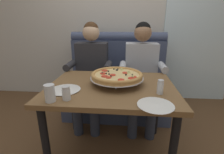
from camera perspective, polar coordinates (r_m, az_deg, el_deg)
ground_plane at (r=1.86m, az=-0.21°, el=-24.40°), size 16.00×16.00×0.00m
back_wall_with_window at (r=2.83m, az=2.66°, el=21.10°), size 6.00×0.12×2.80m
window_panel at (r=2.97m, az=29.03°, el=18.84°), size 1.10×0.02×2.80m
booth_bench at (r=2.42m, az=1.72°, el=-2.64°), size 1.41×0.78×1.13m
dining_table at (r=1.50m, az=-0.23°, el=-6.29°), size 1.11×0.84×0.73m
diner_left at (r=2.11m, az=-7.28°, el=2.98°), size 0.54×0.64×1.27m
diner_right at (r=2.07m, az=10.15°, el=2.55°), size 0.54×0.64×1.27m
pizza at (r=1.48m, az=1.72°, el=0.55°), size 0.48×0.48×0.11m
shaker_parmesan at (r=1.23m, az=-15.51°, el=-5.73°), size 0.06×0.06×0.10m
shaker_oregano at (r=1.33m, az=16.33°, el=-3.66°), size 0.05×0.05×0.11m
plate_near_left at (r=1.15m, az=14.85°, el=-9.10°), size 0.25×0.25×0.02m
plate_near_right at (r=1.41m, az=-15.96°, el=-4.00°), size 0.25×0.25×0.02m
drinking_glass at (r=1.23m, az=-20.68°, el=-5.52°), size 0.07×0.07×0.13m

